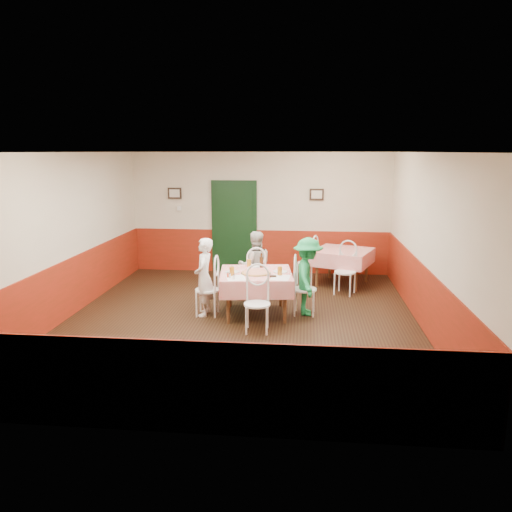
# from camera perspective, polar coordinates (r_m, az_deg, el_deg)

# --- Properties ---
(floor) EXTENTS (7.00, 7.00, 0.00)m
(floor) POSITION_cam_1_polar(r_m,az_deg,el_deg) (8.55, -1.75, -7.34)
(floor) COLOR black
(floor) RESTS_ON ground
(ceiling) EXTENTS (7.00, 7.00, 0.00)m
(ceiling) POSITION_cam_1_polar(r_m,az_deg,el_deg) (8.07, -1.87, 11.78)
(ceiling) COLOR white
(ceiling) RESTS_ON back_wall
(back_wall) EXTENTS (6.00, 0.10, 2.80)m
(back_wall) POSITION_cam_1_polar(r_m,az_deg,el_deg) (11.64, 0.46, 4.91)
(back_wall) COLOR beige
(back_wall) RESTS_ON ground
(front_wall) EXTENTS (6.00, 0.10, 2.80)m
(front_wall) POSITION_cam_1_polar(r_m,az_deg,el_deg) (4.84, -7.26, -5.23)
(front_wall) COLOR beige
(front_wall) RESTS_ON ground
(left_wall) EXTENTS (0.10, 7.00, 2.80)m
(left_wall) POSITION_cam_1_polar(r_m,az_deg,el_deg) (9.09, -20.93, 2.15)
(left_wall) COLOR beige
(left_wall) RESTS_ON ground
(right_wall) EXTENTS (0.10, 7.00, 2.80)m
(right_wall) POSITION_cam_1_polar(r_m,az_deg,el_deg) (8.35, 19.06, 1.48)
(right_wall) COLOR beige
(right_wall) RESTS_ON ground
(wainscot_back) EXTENTS (6.00, 0.03, 1.00)m
(wainscot_back) POSITION_cam_1_polar(r_m,az_deg,el_deg) (11.77, 0.44, 0.55)
(wainscot_back) COLOR maroon
(wainscot_back) RESTS_ON ground
(wainscot_front) EXTENTS (6.00, 0.03, 1.00)m
(wainscot_front) POSITION_cam_1_polar(r_m,az_deg,el_deg) (5.19, -6.95, -14.72)
(wainscot_front) COLOR maroon
(wainscot_front) RESTS_ON ground
(wainscot_left) EXTENTS (0.03, 7.00, 1.00)m
(wainscot_left) POSITION_cam_1_polar(r_m,az_deg,el_deg) (9.26, -20.43, -3.35)
(wainscot_left) COLOR maroon
(wainscot_left) RESTS_ON ground
(wainscot_right) EXTENTS (0.03, 7.00, 1.00)m
(wainscot_right) POSITION_cam_1_polar(r_m,az_deg,el_deg) (8.55, 18.55, -4.46)
(wainscot_right) COLOR maroon
(wainscot_right) RESTS_ON ground
(door) EXTENTS (0.96, 0.06, 2.10)m
(door) POSITION_cam_1_polar(r_m,az_deg,el_deg) (11.71, -2.50, 3.22)
(door) COLOR black
(door) RESTS_ON ground
(picture_left) EXTENTS (0.32, 0.03, 0.26)m
(picture_left) POSITION_cam_1_polar(r_m,az_deg,el_deg) (11.89, -9.28, 7.09)
(picture_left) COLOR black
(picture_left) RESTS_ON back_wall
(picture_right) EXTENTS (0.32, 0.03, 0.26)m
(picture_right) POSITION_cam_1_polar(r_m,az_deg,el_deg) (11.50, 6.95, 7.00)
(picture_right) COLOR black
(picture_right) RESTS_ON back_wall
(thermostat) EXTENTS (0.10, 0.03, 0.10)m
(thermostat) POSITION_cam_1_polar(r_m,az_deg,el_deg) (11.90, -8.75, 5.42)
(thermostat) COLOR white
(thermostat) RESTS_ON back_wall
(main_table) EXTENTS (1.36, 1.36, 0.77)m
(main_table) POSITION_cam_1_polar(r_m,az_deg,el_deg) (8.73, 0.00, -4.34)
(main_table) COLOR red
(main_table) RESTS_ON ground
(second_table) EXTENTS (1.45, 1.45, 0.77)m
(second_table) POSITION_cam_1_polar(r_m,az_deg,el_deg) (10.84, 9.83, -1.28)
(second_table) COLOR red
(second_table) RESTS_ON ground
(chair_left) EXTENTS (0.43, 0.43, 0.90)m
(chair_left) POSITION_cam_1_polar(r_m,az_deg,el_deg) (8.73, -5.60, -3.88)
(chair_left) COLOR white
(chair_left) RESTS_ON ground
(chair_right) EXTENTS (0.43, 0.43, 0.90)m
(chair_right) POSITION_cam_1_polar(r_m,az_deg,el_deg) (8.77, 5.58, -3.82)
(chair_right) COLOR white
(chair_right) RESTS_ON ground
(chair_far) EXTENTS (0.51, 0.51, 0.90)m
(chair_far) POSITION_cam_1_polar(r_m,az_deg,el_deg) (9.53, -0.10, -2.48)
(chair_far) COLOR white
(chair_far) RESTS_ON ground
(chair_near) EXTENTS (0.44, 0.44, 0.90)m
(chair_near) POSITION_cam_1_polar(r_m,az_deg,el_deg) (7.89, 0.12, -5.54)
(chair_near) COLOR white
(chair_near) RESTS_ON ground
(chair_second_a) EXTENTS (0.54, 0.54, 0.90)m
(chair_second_a) POSITION_cam_1_polar(r_m,az_deg,el_deg) (10.80, 5.88, -0.82)
(chair_second_a) COLOR white
(chair_second_a) RESTS_ON ground
(chair_second_b) EXTENTS (0.54, 0.54, 0.90)m
(chair_second_b) POSITION_cam_1_polar(r_m,az_deg,el_deg) (10.10, 10.14, -1.84)
(chair_second_b) COLOR white
(chair_second_b) RESTS_ON ground
(pizza) EXTENTS (0.55, 0.55, 0.03)m
(pizza) POSITION_cam_1_polar(r_m,az_deg,el_deg) (8.55, -0.00, -1.90)
(pizza) COLOR #B74723
(pizza) RESTS_ON main_table
(plate_left) EXTENTS (0.28, 0.28, 0.01)m
(plate_left) POSITION_cam_1_polar(r_m,az_deg,el_deg) (8.64, -2.69, -1.82)
(plate_left) COLOR white
(plate_left) RESTS_ON main_table
(plate_right) EXTENTS (0.28, 0.28, 0.01)m
(plate_right) POSITION_cam_1_polar(r_m,az_deg,el_deg) (8.66, 2.80, -1.80)
(plate_right) COLOR white
(plate_right) RESTS_ON main_table
(plate_far) EXTENTS (0.28, 0.28, 0.01)m
(plate_far) POSITION_cam_1_polar(r_m,az_deg,el_deg) (9.04, -0.18, -1.20)
(plate_far) COLOR white
(plate_far) RESTS_ON main_table
(glass_a) EXTENTS (0.09, 0.09, 0.15)m
(glass_a) POSITION_cam_1_polar(r_m,az_deg,el_deg) (8.40, -2.76, -1.76)
(glass_a) COLOR #BF7219
(glass_a) RESTS_ON main_table
(glass_b) EXTENTS (0.09, 0.09, 0.15)m
(glass_b) POSITION_cam_1_polar(r_m,az_deg,el_deg) (8.43, 2.73, -1.71)
(glass_b) COLOR #BF7219
(glass_b) RESTS_ON main_table
(glass_c) EXTENTS (0.09, 0.09, 0.14)m
(glass_c) POSITION_cam_1_polar(r_m,az_deg,el_deg) (9.02, -0.80, -0.82)
(glass_c) COLOR #BF7219
(glass_c) RESTS_ON main_table
(beer_bottle) EXTENTS (0.07, 0.07, 0.24)m
(beer_bottle) POSITION_cam_1_polar(r_m,az_deg,el_deg) (8.96, 0.62, -0.58)
(beer_bottle) COLOR #381C0A
(beer_bottle) RESTS_ON main_table
(shaker_a) EXTENTS (0.04, 0.04, 0.09)m
(shaker_a) POSITION_cam_1_polar(r_m,az_deg,el_deg) (8.23, -3.00, -2.26)
(shaker_a) COLOR silver
(shaker_a) RESTS_ON main_table
(shaker_b) EXTENTS (0.04, 0.04, 0.09)m
(shaker_b) POSITION_cam_1_polar(r_m,az_deg,el_deg) (8.16, -2.56, -2.39)
(shaker_b) COLOR silver
(shaker_b) RESTS_ON main_table
(shaker_c) EXTENTS (0.04, 0.04, 0.09)m
(shaker_c) POSITION_cam_1_polar(r_m,az_deg,el_deg) (8.29, -3.23, -2.16)
(shaker_c) COLOR #B23319
(shaker_c) RESTS_ON main_table
(menu_left) EXTENTS (0.39, 0.46, 0.00)m
(menu_left) POSITION_cam_1_polar(r_m,az_deg,el_deg) (8.26, -2.33, -2.51)
(menu_left) COLOR white
(menu_left) RESTS_ON main_table
(menu_right) EXTENTS (0.33, 0.43, 0.00)m
(menu_right) POSITION_cam_1_polar(r_m,az_deg,el_deg) (8.28, 2.81, -2.48)
(menu_right) COLOR white
(menu_right) RESTS_ON main_table
(wallet) EXTENTS (0.12, 0.10, 0.02)m
(wallet) POSITION_cam_1_polar(r_m,az_deg,el_deg) (8.33, 1.95, -2.32)
(wallet) COLOR black
(wallet) RESTS_ON main_table
(diner_left) EXTENTS (0.34, 0.50, 1.36)m
(diner_left) POSITION_cam_1_polar(r_m,az_deg,el_deg) (8.68, -5.96, -2.41)
(diner_left) COLOR gray
(diner_left) RESTS_ON ground
(diner_far) EXTENTS (0.75, 0.65, 1.34)m
(diner_far) POSITION_cam_1_polar(r_m,az_deg,el_deg) (9.53, -0.11, -1.13)
(diner_far) COLOR gray
(diner_far) RESTS_ON ground
(diner_right) EXTENTS (0.53, 0.90, 1.36)m
(diner_right) POSITION_cam_1_polar(r_m,az_deg,el_deg) (8.71, 5.93, -2.35)
(diner_right) COLOR gray
(diner_right) RESTS_ON ground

